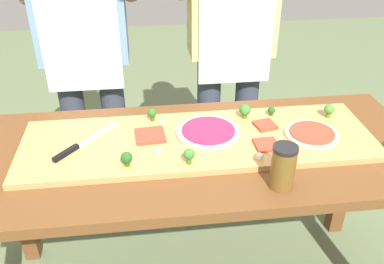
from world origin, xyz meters
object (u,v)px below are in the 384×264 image
(pizza_slice_center, at_px, (266,145))
(pizza_whole_beet_magenta, at_px, (208,131))
(cheese_crumble_a, at_px, (259,157))
(broccoli_floret_back_left, at_px, (272,111))
(sauce_jar, at_px, (283,167))
(cheese_crumble_c, at_px, (158,151))
(prep_table, at_px, (197,172))
(cook_left, at_px, (83,39))
(chefs_knife, at_px, (78,146))
(pizza_slice_far_right, at_px, (265,125))
(broccoli_floret_front_left, at_px, (245,110))
(broccoli_floret_center_right, at_px, (127,158))
(broccoli_floret_front_mid, at_px, (329,110))
(pizza_whole_tomato_red, at_px, (312,134))
(pizza_slice_near_left, at_px, (150,136))
(broccoli_floret_back_right, at_px, (152,113))
(cheese_crumble_b, at_px, (163,121))
(cook_right, at_px, (231,33))
(broccoli_floret_center_left, at_px, (189,155))

(pizza_slice_center, bearing_deg, pizza_whole_beet_magenta, 149.67)
(pizza_whole_beet_magenta, bearing_deg, cheese_crumble_a, -51.80)
(broccoli_floret_back_left, bearing_deg, sauce_jar, -101.75)
(broccoli_floret_back_left, xyz_separation_m, cheese_crumble_c, (-0.47, -0.21, -0.02))
(prep_table, distance_m, pizza_whole_beet_magenta, 0.16)
(cook_left, bearing_deg, chefs_knife, -88.69)
(pizza_slice_far_right, distance_m, broccoli_floret_back_left, 0.10)
(broccoli_floret_front_left, xyz_separation_m, cook_left, (-0.66, 0.46, 0.16))
(broccoli_floret_center_right, height_order, broccoli_floret_front_mid, broccoli_floret_front_mid)
(chefs_knife, bearing_deg, broccoli_floret_back_left, 10.83)
(pizza_whole_tomato_red, bearing_deg, pizza_slice_near_left, 174.09)
(broccoli_floret_front_mid, bearing_deg, cheese_crumble_a, -144.38)
(pizza_slice_near_left, distance_m, cook_left, 0.65)
(broccoli_floret_back_right, relative_size, cook_left, 0.03)
(prep_table, relative_size, pizza_slice_far_right, 22.30)
(prep_table, xyz_separation_m, pizza_whole_beet_magenta, (0.05, 0.06, 0.14))
(pizza_whole_beet_magenta, relative_size, pizza_slice_near_left, 2.27)
(broccoli_floret_front_left, bearing_deg, broccoli_floret_front_mid, -6.10)
(pizza_whole_tomato_red, xyz_separation_m, pizza_slice_far_right, (-0.16, 0.08, -0.00))
(broccoli_floret_center_right, height_order, cheese_crumble_b, broccoli_floret_center_right)
(broccoli_floret_front_left, bearing_deg, cheese_crumble_a, -92.96)
(cook_right, bearing_deg, pizza_slice_far_right, -86.51)
(broccoli_floret_back_left, xyz_separation_m, cheese_crumble_b, (-0.44, -0.01, -0.02))
(chefs_knife, bearing_deg, pizza_whole_beet_magenta, 4.71)
(pizza_whole_beet_magenta, bearing_deg, broccoli_floret_back_right, 149.50)
(cook_right, bearing_deg, cheese_crumble_b, -128.09)
(broccoli_floret_center_right, bearing_deg, pizza_whole_tomato_red, 8.99)
(pizza_whole_beet_magenta, height_order, cook_right, cook_right)
(pizza_slice_center, bearing_deg, prep_table, 168.59)
(cheese_crumble_c, xyz_separation_m, cook_right, (0.39, 0.67, 0.19))
(broccoli_floret_front_left, relative_size, broccoli_floret_center_left, 1.02)
(broccoli_floret_center_right, xyz_separation_m, cheese_crumble_c, (0.11, 0.06, -0.02))
(prep_table, height_order, broccoli_floret_back_left, broccoli_floret_back_left)
(broccoli_floret_center_left, bearing_deg, cook_left, 118.17)
(pizza_slice_center, distance_m, broccoli_floret_center_left, 0.30)
(broccoli_floret_back_left, bearing_deg, broccoli_floret_front_mid, -10.62)
(prep_table, xyz_separation_m, broccoli_floret_center_right, (-0.25, -0.11, 0.16))
(broccoli_floret_back_right, bearing_deg, broccoli_floret_center_right, -108.36)
(pizza_whole_tomato_red, bearing_deg, broccoli_floret_center_left, -165.66)
(broccoli_floret_back_left, bearing_deg, cook_left, 149.42)
(broccoli_floret_front_mid, height_order, cook_right, cook_right)
(broccoli_floret_back_left, height_order, broccoli_floret_center_right, broccoli_floret_center_right)
(pizza_slice_center, xyz_separation_m, cheese_crumble_a, (-0.05, -0.08, 0.00))
(pizza_slice_center, xyz_separation_m, cook_right, (-0.00, 0.67, 0.19))
(cheese_crumble_a, bearing_deg, cheese_crumble_c, 166.71)
(chefs_knife, height_order, broccoli_floret_back_right, broccoli_floret_back_right)
(pizza_slice_far_right, xyz_separation_m, broccoli_floret_front_left, (-0.06, 0.08, 0.03))
(pizza_slice_far_right, relative_size, pizza_slice_near_left, 0.70)
(pizza_slice_near_left, distance_m, broccoli_floret_back_right, 0.13)
(sauce_jar, xyz_separation_m, cook_right, (0.01, 0.87, 0.14))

